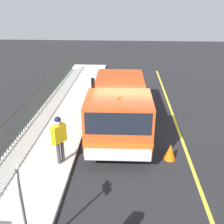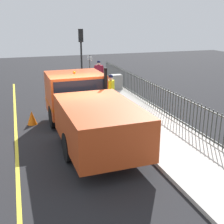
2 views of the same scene
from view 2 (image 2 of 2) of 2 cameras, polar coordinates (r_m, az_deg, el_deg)
name	(u,v)px [view 2 (image 2 of 2)]	position (r m, az deg, el deg)	size (l,w,h in m)	color
ground_plane	(77,134)	(11.92, -6.81, -4.30)	(52.50, 52.50, 0.00)	#232326
sidewalk_slab	(148,124)	(12.84, 7.10, -2.33)	(2.71, 23.86, 0.14)	beige
lane_marking	(16,141)	(11.73, -18.33, -5.49)	(0.12, 21.48, 0.01)	yellow
work_truck	(85,106)	(11.25, -5.27, 1.21)	(2.52, 6.84, 2.59)	#D84C1E
worker_standing	(111,88)	(14.29, -0.24, 4.71)	(0.48, 0.54, 1.76)	yellow
pedestrian_distant	(99,71)	(19.18, -2.60, 8.10)	(0.55, 0.46, 1.76)	maroon
iron_fence	(174,106)	(13.17, 12.09, 1.19)	(0.04, 20.32, 1.26)	#2D332D
traffic_light_near	(81,45)	(20.10, -6.12, 12.95)	(0.31, 0.22, 3.69)	black
utility_cabinet	(116,82)	(18.61, 0.79, 5.93)	(0.74, 0.46, 0.95)	gray
traffic_cone	(32,118)	(13.26, -15.49, -1.10)	(0.43, 0.43, 0.62)	orange
street_sign	(90,69)	(17.53, -4.39, 8.34)	(0.19, 0.48, 2.31)	#4C4C4C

